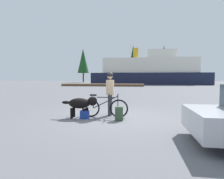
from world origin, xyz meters
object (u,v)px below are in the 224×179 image
person_cyclist (110,89)px  ferry_boat (150,72)px  handbag_pannier (85,115)px  backpack (119,114)px  sailboat_moored (130,82)px  dog (82,104)px  bicycle (104,107)px

person_cyclist → ferry_boat: ferry_boat is taller
person_cyclist → handbag_pannier: size_ratio=5.42×
ferry_boat → person_cyclist: bearing=-95.4°
backpack → sailboat_moored: size_ratio=0.05×
dog → ferry_boat: size_ratio=0.05×
ferry_boat → handbag_pannier: bearing=-96.6°
ferry_boat → backpack: bearing=-94.6°
backpack → handbag_pannier: size_ratio=1.53×
person_cyclist → backpack: 1.23m
bicycle → sailboat_moored: sailboat_moored is taller
dog → bicycle: bearing=15.0°
bicycle → person_cyclist: person_cyclist is taller
backpack → sailboat_moored: 40.17m
bicycle → backpack: bearing=-36.0°
bicycle → person_cyclist: (0.16, 0.37, 0.67)m
person_cyclist → backpack: person_cyclist is taller
bicycle → sailboat_moored: bearing=91.3°
dog → sailboat_moored: size_ratio=0.14×
person_cyclist → dog: (-0.99, -0.59, -0.50)m
handbag_pannier → ferry_boat: size_ratio=0.01×
person_cyclist → sailboat_moored: 39.34m
backpack → dog: bearing=171.2°
dog → handbag_pannier: size_ratio=4.29×
bicycle → ferry_boat: ferry_boat is taller
bicycle → handbag_pannier: (-0.67, -0.36, -0.23)m
person_cyclist → sailboat_moored: bearing=91.5°
person_cyclist → dog: person_cyclist is taller
person_cyclist → backpack: bearing=-61.2°
handbag_pannier → person_cyclist: bearing=41.1°
person_cyclist → ferry_boat: size_ratio=0.07×
handbag_pannier → ferry_boat: ferry_boat is taller
bicycle → person_cyclist: bearing=66.1°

